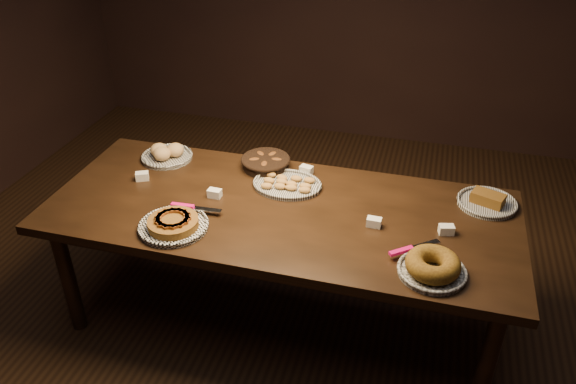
% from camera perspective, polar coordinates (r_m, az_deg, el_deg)
% --- Properties ---
extents(ground, '(5.00, 5.00, 0.00)m').
position_cam_1_polar(ground, '(3.34, -0.72, -12.41)').
color(ground, black).
rests_on(ground, ground).
extents(buffet_table, '(2.40, 1.00, 0.75)m').
position_cam_1_polar(buffet_table, '(2.91, -0.81, -2.83)').
color(buffet_table, black).
rests_on(buffet_table, ground).
extents(apple_tart_plate, '(0.36, 0.35, 0.06)m').
position_cam_1_polar(apple_tart_plate, '(2.77, -11.56, -3.20)').
color(apple_tart_plate, white).
rests_on(apple_tart_plate, buffet_table).
extents(madeleine_platter, '(0.37, 0.30, 0.04)m').
position_cam_1_polar(madeleine_platter, '(3.04, -0.08, 0.82)').
color(madeleine_platter, black).
rests_on(madeleine_platter, buffet_table).
extents(bundt_cake_plate, '(0.34, 0.38, 0.09)m').
position_cam_1_polar(bundt_cake_plate, '(2.51, 14.45, -7.33)').
color(bundt_cake_plate, black).
rests_on(bundt_cake_plate, buffet_table).
extents(croissant_basket, '(0.32, 0.32, 0.07)m').
position_cam_1_polar(croissant_basket, '(3.21, -2.29, 3.10)').
color(croissant_basket, black).
rests_on(croissant_basket, buffet_table).
extents(bread_roll_plate, '(0.30, 0.30, 0.09)m').
position_cam_1_polar(bread_roll_plate, '(3.38, -12.27, 3.81)').
color(bread_roll_plate, white).
rests_on(bread_roll_plate, buffet_table).
extents(loaf_plate, '(0.30, 0.30, 0.07)m').
position_cam_1_polar(loaf_plate, '(3.06, 19.57, -0.91)').
color(loaf_plate, black).
rests_on(loaf_plate, buffet_table).
extents(tent_cards, '(1.72, 0.47, 0.04)m').
position_cam_1_polar(tent_cards, '(2.92, 0.33, -0.47)').
color(tent_cards, white).
rests_on(tent_cards, buffet_table).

